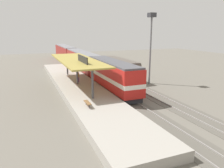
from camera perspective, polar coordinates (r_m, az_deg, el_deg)
The scene contains 13 objects.
ground_plane at distance 36.31m, azimuth 1.25°, elevation -0.41°, with size 120.00×120.00×0.00m, color #666056.
track_near at distance 35.59m, azimuth -1.71°, elevation -0.66°, with size 3.20×110.00×0.16m.
track_far at distance 37.38m, azimuth 4.92°, elevation 0.00°, with size 3.20×110.00×0.16m.
platform at distance 34.21m, azimuth -8.95°, elevation -0.69°, with size 6.00×44.00×0.90m, color #9E998E.
station_canopy at distance 33.35m, azimuth -9.18°, elevation 6.08°, with size 5.20×18.00×4.70m.
platform_bench at distance 23.75m, azimuth -6.42°, elevation -4.87°, with size 0.44×1.70×0.50m.
locomotive at distance 32.29m, azimuth 0.14°, elevation 2.18°, with size 2.93×14.43×4.44m.
passenger_carriage_front at distance 49.22m, azimuth -7.83°, elevation 5.96°, with size 2.90×20.00×4.24m.
passenger_carriage_rear at distance 69.44m, azimuth -12.14°, elevation 8.04°, with size 2.90×20.00×4.24m.
freight_car at distance 41.37m, azimuth 1.87°, elevation 4.13°, with size 2.80×12.00×3.54m.
light_mast at distance 37.30m, azimuth 10.17°, elevation 12.80°, with size 1.10×1.10×11.70m.
person_waiting at distance 32.40m, azimuth -5.12°, elevation 1.16°, with size 0.34×0.34×1.71m.
person_walking at distance 35.12m, azimuth -8.85°, elevation 2.04°, with size 0.34×0.34×1.71m.
Camera 1 is at (-11.93, -32.33, 8.91)m, focal length 35.00 mm.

